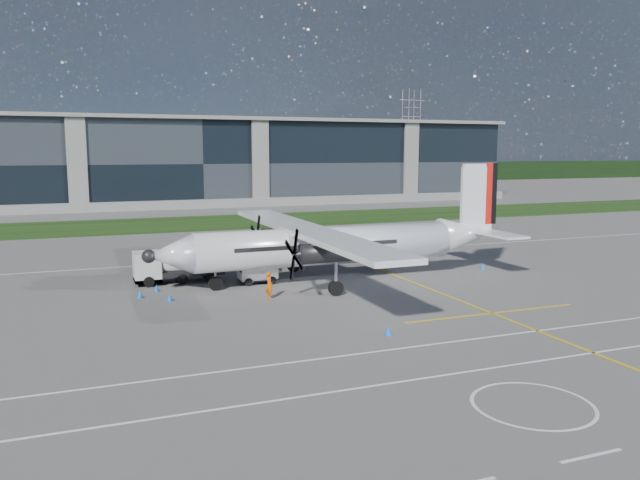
% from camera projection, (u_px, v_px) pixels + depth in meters
% --- Properties ---
extents(ground, '(400.00, 400.00, 0.00)m').
position_uv_depth(ground, '(249.00, 228.00, 79.13)').
color(ground, '#5F5C5A').
rests_on(ground, ground).
extents(grass_strip, '(400.00, 18.00, 0.04)m').
position_uv_depth(grass_strip, '(235.00, 221.00, 86.51)').
color(grass_strip, black).
rests_on(grass_strip, ground).
extents(terminal_building, '(120.00, 20.00, 15.00)m').
position_uv_depth(terminal_building, '(193.00, 163.00, 114.98)').
color(terminal_building, black).
rests_on(terminal_building, ground).
extents(tree_line, '(400.00, 6.00, 6.00)m').
position_uv_depth(tree_line, '(156.00, 175.00, 170.99)').
color(tree_line, black).
rests_on(tree_line, ground).
extents(pylon_east, '(9.00, 4.60, 30.00)m').
position_uv_depth(pylon_east, '(411.00, 135.00, 208.93)').
color(pylon_east, gray).
rests_on(pylon_east, ground).
extents(yellow_taxiway_centerline, '(0.20, 70.00, 0.01)m').
position_uv_depth(yellow_taxiway_centerline, '(375.00, 267.00, 52.52)').
color(yellow_taxiway_centerline, yellow).
rests_on(yellow_taxiway_centerline, ground).
extents(white_lane_line, '(90.00, 0.15, 0.01)m').
position_uv_depth(white_lane_line, '(544.00, 360.00, 29.30)').
color(white_lane_line, white).
rests_on(white_lane_line, ground).
extents(turboprop_aircraft, '(28.21, 29.26, 8.78)m').
position_uv_depth(turboprop_aircraft, '(339.00, 223.00, 46.70)').
color(turboprop_aircraft, white).
rests_on(turboprop_aircraft, ground).
extents(fuel_tanker_truck, '(6.89, 2.24, 2.58)m').
position_uv_depth(fuel_tanker_truck, '(172.00, 266.00, 46.37)').
color(fuel_tanker_truck, silver).
rests_on(fuel_tanker_truck, ground).
extents(baggage_tug, '(2.94, 1.76, 1.76)m').
position_uv_depth(baggage_tug, '(257.00, 271.00, 46.25)').
color(baggage_tug, silver).
rests_on(baggage_tug, ground).
extents(ground_crew_person, '(0.71, 0.93, 2.12)m').
position_uv_depth(ground_crew_person, '(269.00, 283.00, 41.35)').
color(ground_crew_person, '#F25907').
rests_on(ground_crew_person, ground).
extents(safety_cone_nose_stbd, '(0.36, 0.36, 0.50)m').
position_uv_depth(safety_cone_nose_stbd, '(157.00, 288.00, 43.60)').
color(safety_cone_nose_stbd, blue).
rests_on(safety_cone_nose_stbd, ground).
extents(safety_cone_portwing, '(0.36, 0.36, 0.50)m').
position_uv_depth(safety_cone_portwing, '(388.00, 331.00, 33.26)').
color(safety_cone_portwing, blue).
rests_on(safety_cone_portwing, ground).
extents(safety_cone_nose_port, '(0.36, 0.36, 0.50)m').
position_uv_depth(safety_cone_nose_port, '(170.00, 297.00, 40.81)').
color(safety_cone_nose_port, blue).
rests_on(safety_cone_nose_port, ground).
extents(safety_cone_tail, '(0.36, 0.36, 0.50)m').
position_uv_depth(safety_cone_tail, '(483.00, 266.00, 51.77)').
color(safety_cone_tail, blue).
rests_on(safety_cone_tail, ground).
extents(safety_cone_fwd, '(0.36, 0.36, 0.50)m').
position_uv_depth(safety_cone_fwd, '(140.00, 294.00, 41.61)').
color(safety_cone_fwd, blue).
rests_on(safety_cone_fwd, ground).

